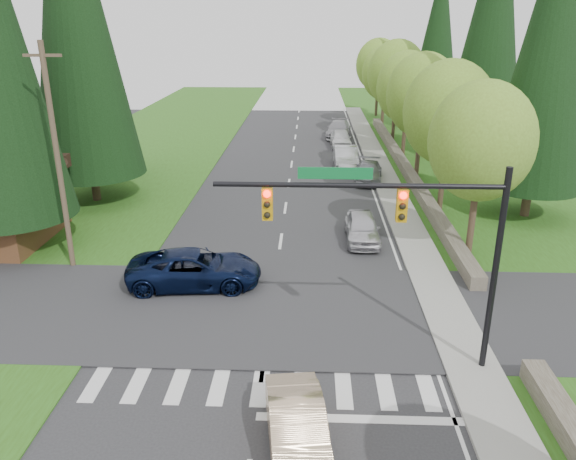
# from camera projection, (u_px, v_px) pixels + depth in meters

# --- Properties ---
(grass_east) EXTENTS (14.00, 110.00, 0.06)m
(grass_east) POSITION_uv_depth(u_px,v_px,m) (507.00, 216.00, 32.75)
(grass_east) COLOR #2B5015
(grass_east) RESTS_ON ground
(grass_west) EXTENTS (14.00, 110.00, 0.06)m
(grass_west) POSITION_uv_depth(u_px,v_px,m) (69.00, 210.00, 33.72)
(grass_west) COLOR #2B5015
(grass_west) RESTS_ON ground
(cross_street) EXTENTS (120.00, 8.00, 0.10)m
(cross_street) POSITION_uv_depth(u_px,v_px,m) (271.00, 312.00, 22.02)
(cross_street) COLOR #28282B
(cross_street) RESTS_ON ground
(sidewalk_east) EXTENTS (1.80, 80.00, 0.13)m
(sidewalk_east) POSITION_uv_depth(u_px,v_px,m) (397.00, 203.00, 34.84)
(sidewalk_east) COLOR gray
(sidewalk_east) RESTS_ON ground
(curb_east) EXTENTS (0.20, 80.00, 0.13)m
(curb_east) POSITION_uv_depth(u_px,v_px,m) (383.00, 203.00, 34.87)
(curb_east) COLOR gray
(curb_east) RESTS_ON ground
(stone_wall_north) EXTENTS (0.70, 40.00, 0.70)m
(stone_wall_north) POSITION_uv_depth(u_px,v_px,m) (405.00, 167.00, 42.15)
(stone_wall_north) COLOR #4C4438
(stone_wall_north) RESTS_ON ground
(traffic_signal) EXTENTS (8.70, 0.37, 6.80)m
(traffic_signal) POSITION_uv_depth(u_px,v_px,m) (406.00, 225.00, 16.83)
(traffic_signal) COLOR black
(traffic_signal) RESTS_ON ground
(utility_pole) EXTENTS (1.60, 0.24, 10.00)m
(utility_pole) POSITION_uv_depth(u_px,v_px,m) (57.00, 158.00, 24.31)
(utility_pole) COLOR #473828
(utility_pole) RESTS_ON ground
(decid_tree_0) EXTENTS (4.80, 4.80, 8.37)m
(decid_tree_0) POSITION_uv_depth(u_px,v_px,m) (482.00, 142.00, 25.32)
(decid_tree_0) COLOR #38281C
(decid_tree_0) RESTS_ON ground
(decid_tree_1) EXTENTS (5.20, 5.20, 8.80)m
(decid_tree_1) POSITION_uv_depth(u_px,v_px,m) (449.00, 113.00, 31.79)
(decid_tree_1) COLOR #38281C
(decid_tree_1) RESTS_ON ground
(decid_tree_2) EXTENTS (5.00, 5.00, 8.82)m
(decid_tree_2) POSITION_uv_depth(u_px,v_px,m) (423.00, 95.00, 38.30)
(decid_tree_2) COLOR #38281C
(decid_tree_2) RESTS_ON ground
(decid_tree_3) EXTENTS (5.00, 5.00, 8.55)m
(decid_tree_3) POSITION_uv_depth(u_px,v_px,m) (408.00, 87.00, 44.94)
(decid_tree_3) COLOR #38281C
(decid_tree_3) RESTS_ON ground
(decid_tree_4) EXTENTS (5.40, 5.40, 9.18)m
(decid_tree_4) POSITION_uv_depth(u_px,v_px,m) (397.00, 74.00, 51.34)
(decid_tree_4) COLOR #38281C
(decid_tree_4) RESTS_ON ground
(decid_tree_5) EXTENTS (4.80, 4.80, 8.30)m
(decid_tree_5) POSITION_uv_depth(u_px,v_px,m) (385.00, 73.00, 58.08)
(decid_tree_5) COLOR #38281C
(decid_tree_5) RESTS_ON ground
(decid_tree_6) EXTENTS (5.20, 5.20, 8.86)m
(decid_tree_6) POSITION_uv_depth(u_px,v_px,m) (379.00, 65.00, 64.50)
(decid_tree_6) COLOR #38281C
(decid_tree_6) RESTS_ON ground
(conifer_w_c) EXTENTS (6.46, 6.46, 20.80)m
(conifer_w_c) POSITION_uv_depth(u_px,v_px,m) (73.00, 9.00, 31.59)
(conifer_w_c) COLOR #38281C
(conifer_w_c) RESTS_ON ground
(conifer_w_e) EXTENTS (5.78, 5.78, 18.80)m
(conifer_w_e) POSITION_uv_depth(u_px,v_px,m) (82.00, 27.00, 37.63)
(conifer_w_e) COLOR #38281C
(conifer_w_e) RESTS_ON ground
(conifer_e_a) EXTENTS (5.44, 5.44, 17.80)m
(conifer_e_a) POSITION_uv_depth(u_px,v_px,m) (552.00, 39.00, 29.28)
(conifer_e_a) COLOR #38281C
(conifer_e_a) RESTS_ON ground
(conifer_e_b) EXTENTS (6.12, 6.12, 19.80)m
(conifer_e_b) POSITION_uv_depth(u_px,v_px,m) (493.00, 19.00, 41.98)
(conifer_e_b) COLOR #38281C
(conifer_e_b) RESTS_ON ground
(conifer_e_c) EXTENTS (5.10, 5.10, 16.80)m
(conifer_e_c) POSITION_uv_depth(u_px,v_px,m) (438.00, 35.00, 55.64)
(conifer_e_c) COLOR #38281C
(conifer_e_c) RESTS_ON ground
(sedan_champagne) EXTENTS (2.03, 4.41, 1.40)m
(sedan_champagne) POSITION_uv_depth(u_px,v_px,m) (297.00, 429.00, 14.71)
(sedan_champagne) COLOR beige
(sedan_champagne) RESTS_ON ground
(suv_navy) EXTENTS (5.87, 3.11, 1.57)m
(suv_navy) POSITION_uv_depth(u_px,v_px,m) (195.00, 269.00, 23.95)
(suv_navy) COLOR black
(suv_navy) RESTS_ON ground
(parked_car_a) EXTENTS (1.71, 4.22, 1.43)m
(parked_car_a) POSITION_uv_depth(u_px,v_px,m) (362.00, 228.00, 28.87)
(parked_car_a) COLOR silver
(parked_car_a) RESTS_ON ground
(parked_car_b) EXTENTS (2.41, 4.73, 1.31)m
(parked_car_b) POSITION_uv_depth(u_px,v_px,m) (368.00, 172.00, 39.62)
(parked_car_b) COLOR gray
(parked_car_b) RESTS_ON ground
(parked_car_c) EXTENTS (1.81, 4.99, 1.64)m
(parked_car_c) POSITION_uv_depth(u_px,v_px,m) (346.00, 158.00, 43.05)
(parked_car_c) COLOR #B3B4B9
(parked_car_c) RESTS_ON ground
(parked_car_d) EXTENTS (1.84, 4.43, 1.50)m
(parked_car_d) POSITION_uv_depth(u_px,v_px,m) (341.00, 138.00, 50.35)
(parked_car_d) COLOR silver
(parked_car_d) RESTS_ON ground
(parked_car_e) EXTENTS (2.77, 5.51, 1.54)m
(parked_car_e) POSITION_uv_depth(u_px,v_px,m) (339.00, 129.00, 54.36)
(parked_car_e) COLOR #9F9EA3
(parked_car_e) RESTS_ON ground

